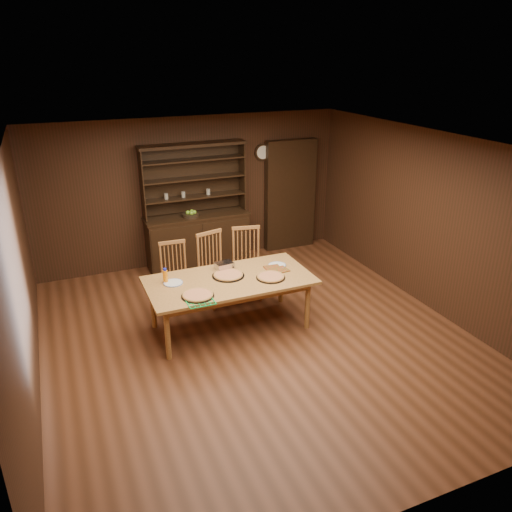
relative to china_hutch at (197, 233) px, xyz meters
name	(u,v)px	position (x,y,z in m)	size (l,w,h in m)	color
floor	(258,338)	(0.00, -2.75, -0.60)	(6.00, 6.00, 0.00)	brown
room_shell	(258,229)	(0.00, -2.75, 0.98)	(6.00, 6.00, 6.00)	silver
china_hutch	(197,233)	(0.00, 0.00, 0.00)	(1.84, 0.52, 2.17)	black
doorway	(290,195)	(1.90, 0.15, 0.45)	(1.00, 0.18, 2.10)	black
wall_clock	(263,152)	(1.35, 0.20, 1.30)	(0.30, 0.05, 0.30)	black
dining_table	(230,283)	(-0.24, -2.33, 0.09)	(2.24, 1.12, 0.75)	#C08342
chair_left	(175,273)	(-0.77, -1.40, -0.05)	(0.44, 0.42, 1.02)	olive
chair_center	(214,266)	(-0.19, -1.49, 0.00)	(0.55, 0.54, 1.12)	olive
chair_right	(247,260)	(0.36, -1.48, 0.00)	(0.54, 0.52, 1.12)	olive
pizza_left	(198,295)	(-0.78, -2.65, 0.17)	(0.42, 0.42, 0.04)	black
pizza_right	(271,277)	(0.29, -2.52, 0.17)	(0.40, 0.40, 0.04)	black
pizza_center	(228,275)	(-0.22, -2.23, 0.17)	(0.45, 0.45, 0.04)	black
cooling_rack	(200,300)	(-0.80, -2.79, 0.16)	(0.33, 0.33, 0.01)	green
plate_left	(173,283)	(-0.98, -2.17, 0.16)	(0.26, 0.26, 0.02)	silver
plate_right	(277,265)	(0.55, -2.18, 0.16)	(0.26, 0.26, 0.02)	silver
foil_dish	(224,266)	(-0.19, -1.99, 0.20)	(0.25, 0.18, 0.10)	silver
juice_bottle	(165,276)	(-1.06, -2.10, 0.25)	(0.06, 0.06, 0.21)	orange
pot_holder_a	(281,270)	(0.52, -2.34, 0.16)	(0.20, 0.20, 0.02)	red
pot_holder_b	(273,268)	(0.45, -2.26, 0.16)	(0.22, 0.22, 0.02)	red
fruit_bowl	(191,214)	(-0.12, -0.07, 0.39)	(0.30, 0.30, 0.12)	black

